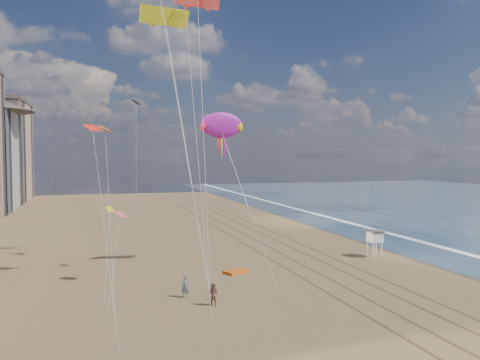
{
  "coord_description": "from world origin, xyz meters",
  "views": [
    {
      "loc": [
        -20.75,
        -23.07,
        12.19
      ],
      "look_at": [
        -5.51,
        26.0,
        9.5
      ],
      "focal_mm": 35.0,
      "sensor_mm": 36.0,
      "label": 1
    }
  ],
  "objects_px": {
    "lifeguard_stand": "(375,237)",
    "show_kite": "(222,125)",
    "grounded_kite": "(236,272)",
    "kite_flyer_b": "(214,295)",
    "kite_flyer_a": "(185,287)"
  },
  "relations": [
    {
      "from": "lifeguard_stand",
      "to": "show_kite",
      "type": "bearing_deg",
      "value": 175.78
    },
    {
      "from": "show_kite",
      "to": "lifeguard_stand",
      "type": "bearing_deg",
      "value": -4.22
    },
    {
      "from": "lifeguard_stand",
      "to": "grounded_kite",
      "type": "bearing_deg",
      "value": -172.66
    },
    {
      "from": "kite_flyer_b",
      "to": "kite_flyer_a",
      "type": "bearing_deg",
      "value": 162.71
    },
    {
      "from": "lifeguard_stand",
      "to": "kite_flyer_b",
      "type": "distance_m",
      "value": 25.93
    },
    {
      "from": "grounded_kite",
      "to": "kite_flyer_b",
      "type": "xyz_separation_m",
      "value": [
        -4.86,
        -9.7,
        0.79
      ]
    },
    {
      "from": "show_kite",
      "to": "kite_flyer_b",
      "type": "relative_size",
      "value": 10.11
    },
    {
      "from": "lifeguard_stand",
      "to": "kite_flyer_a",
      "type": "height_order",
      "value": "lifeguard_stand"
    },
    {
      "from": "lifeguard_stand",
      "to": "kite_flyer_b",
      "type": "relative_size",
      "value": 1.71
    },
    {
      "from": "show_kite",
      "to": "grounded_kite",
      "type": "bearing_deg",
      "value": -81.34
    },
    {
      "from": "grounded_kite",
      "to": "kite_flyer_a",
      "type": "bearing_deg",
      "value": -157.33
    },
    {
      "from": "lifeguard_stand",
      "to": "show_kite",
      "type": "distance_m",
      "value": 22.77
    },
    {
      "from": "lifeguard_stand",
      "to": "grounded_kite",
      "type": "distance_m",
      "value": 18.36
    },
    {
      "from": "lifeguard_stand",
      "to": "grounded_kite",
      "type": "xyz_separation_m",
      "value": [
        -18.06,
        -2.33,
        -2.32
      ]
    },
    {
      "from": "lifeguard_stand",
      "to": "kite_flyer_a",
      "type": "bearing_deg",
      "value": -159.73
    }
  ]
}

